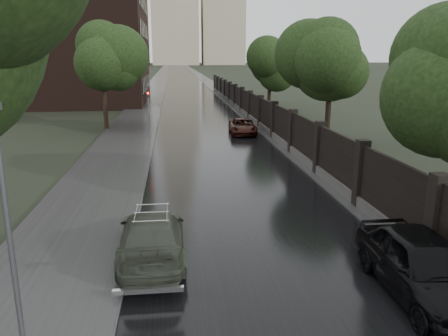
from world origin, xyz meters
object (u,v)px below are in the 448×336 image
traffic_light (149,107)px  car_right_far (243,126)px  tree_left_far (102,64)px  lamp_post (11,247)px  tree_right_b (331,70)px  volga_sedan (152,236)px  car_right_near (423,266)px  tree_right_c (270,65)px

traffic_light → car_right_far: size_ratio=0.95×
tree_left_far → lamp_post: tree_left_far is taller
tree_right_b → lamp_post: size_ratio=1.37×
lamp_post → car_right_far: (8.02, 25.54, -2.08)m
volga_sedan → car_right_far: bearing=-107.1°
tree_left_far → car_right_far: bearing=-15.6°
car_right_near → tree_right_c: bearing=84.8°
volga_sedan → tree_right_c: bearing=-108.9°
tree_left_far → tree_right_b: (15.50, -8.00, -0.29)m
car_right_far → car_right_near: bearing=-84.6°
volga_sedan → car_right_near: 7.34m
tree_left_far → lamp_post: 28.73m
lamp_post → tree_left_far: bearing=95.2°
tree_left_far → lamp_post: size_ratio=1.45×
volga_sedan → traffic_light: bearing=-88.0°
traffic_light → tree_right_c: bearing=51.8°
tree_left_far → traffic_light: size_ratio=1.85×
tree_right_c → lamp_post: tree_right_c is taller
traffic_light → car_right_near: (7.70, -21.52, -1.59)m
lamp_post → car_right_far: bearing=72.6°
tree_right_b → car_right_far: (-4.88, 5.04, -4.36)m
volga_sedan → car_right_near: car_right_near is taller
lamp_post → car_right_near: bearing=12.7°
tree_right_c → car_right_far: bearing=-110.6°
tree_left_far → tree_right_c: bearing=32.8°
tree_right_c → traffic_light: tree_right_c is taller
tree_right_c → car_right_far: tree_right_c is taller
traffic_light → car_right_far: bearing=16.5°
tree_right_b → volga_sedan: tree_right_b is taller
tree_left_far → tree_right_c: 18.45m
volga_sedan → car_right_far: size_ratio=1.11×
lamp_post → volga_sedan: size_ratio=1.09×
lamp_post → tree_right_c: bearing=71.5°
tree_right_b → volga_sedan: (-10.82, -15.58, -4.27)m
traffic_light → volga_sedan: bearing=-87.0°
tree_right_c → car_right_near: bearing=-96.4°
tree_right_c → car_right_far: (-4.88, -12.96, -4.36)m
tree_right_b → tree_right_c: bearing=90.0°
traffic_light → tree_left_far: bearing=126.5°
tree_right_c → volga_sedan: size_ratio=1.50×
lamp_post → car_right_far: lamp_post is taller
car_right_far → tree_right_b: bearing=-42.4°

